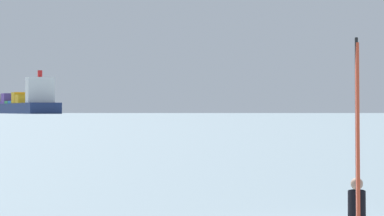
# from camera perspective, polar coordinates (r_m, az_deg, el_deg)

# --- Properties ---
(windsurfer) EXTENTS (1.06, 3.62, 4.01)m
(windsurfer) POSITION_cam_1_polar(r_m,az_deg,el_deg) (15.41, 10.90, -5.88)
(windsurfer) COLOR white
(windsurfer) RESTS_ON ground_plane
(cargo_ship) EXTENTS (101.24, 204.56, 37.91)m
(cargo_ship) POSITION_cam_1_polar(r_m,az_deg,el_deg) (836.15, -11.15, 0.22)
(cargo_ship) COLOR navy
(cargo_ship) RESTS_ON ground_plane
(distant_headland) EXTENTS (680.01, 386.16, 36.95)m
(distant_headland) POSITION_cam_1_polar(r_m,az_deg,el_deg) (1251.80, 10.31, 0.54)
(distant_headland) COLOR #60665B
(distant_headland) RESTS_ON ground_plane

